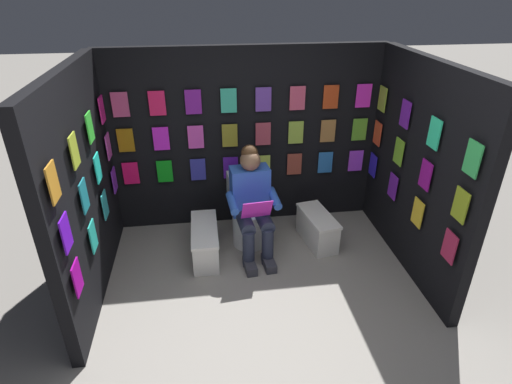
{
  "coord_description": "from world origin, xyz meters",
  "views": [
    {
      "loc": [
        0.48,
        2.37,
        2.7
      ],
      "look_at": [
        0.01,
        -1.11,
        0.85
      ],
      "focal_mm": 29.12,
      "sensor_mm": 36.0,
      "label": 1
    }
  ],
  "objects_px": {
    "toilet": "(248,214)",
    "comic_longbox_far": "(317,228)",
    "person_reading": "(252,203)",
    "comic_longbox_near": "(205,242)"
  },
  "relations": [
    {
      "from": "toilet",
      "to": "comic_longbox_far",
      "type": "distance_m",
      "value": 0.79
    },
    {
      "from": "comic_longbox_far",
      "to": "person_reading",
      "type": "bearing_deg",
      "value": -4.77
    },
    {
      "from": "comic_longbox_near",
      "to": "person_reading",
      "type": "bearing_deg",
      "value": -177.44
    },
    {
      "from": "toilet",
      "to": "person_reading",
      "type": "relative_size",
      "value": 0.65
    },
    {
      "from": "person_reading",
      "to": "comic_longbox_far",
      "type": "xyz_separation_m",
      "value": [
        -0.74,
        -0.07,
        -0.42
      ]
    },
    {
      "from": "person_reading",
      "to": "comic_longbox_near",
      "type": "xyz_separation_m",
      "value": [
        0.51,
        0.02,
        -0.42
      ]
    },
    {
      "from": "comic_longbox_near",
      "to": "comic_longbox_far",
      "type": "distance_m",
      "value": 1.25
    },
    {
      "from": "person_reading",
      "to": "comic_longbox_near",
      "type": "relative_size",
      "value": 1.6
    },
    {
      "from": "toilet",
      "to": "comic_longbox_far",
      "type": "xyz_separation_m",
      "value": [
        -0.76,
        0.16,
        -0.15
      ]
    },
    {
      "from": "person_reading",
      "to": "toilet",
      "type": "bearing_deg",
      "value": -90.73
    }
  ]
}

